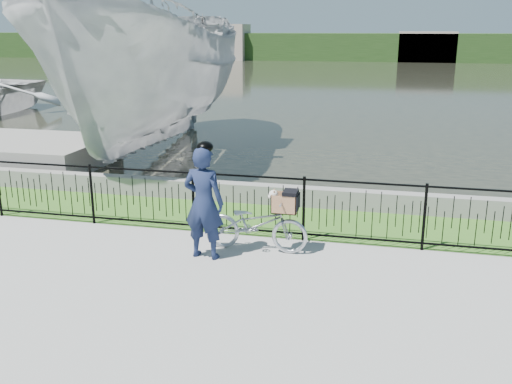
# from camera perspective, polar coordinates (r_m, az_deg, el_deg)

# --- Properties ---
(ground) EXTENTS (120.00, 120.00, 0.00)m
(ground) POSITION_cam_1_polar(r_m,az_deg,el_deg) (8.77, -3.39, -7.95)
(ground) COLOR gray
(ground) RESTS_ON ground
(grass_strip) EXTENTS (60.00, 2.00, 0.01)m
(grass_strip) POSITION_cam_1_polar(r_m,az_deg,el_deg) (11.11, 0.37, -2.61)
(grass_strip) COLOR #396820
(grass_strip) RESTS_ON ground
(water) EXTENTS (120.00, 120.00, 0.00)m
(water) POSITION_cam_1_polar(r_m,az_deg,el_deg) (40.89, 9.93, 10.84)
(water) COLOR #2A2B20
(water) RESTS_ON ground
(quay_wall) EXTENTS (60.00, 0.30, 0.40)m
(quay_wall) POSITION_cam_1_polar(r_m,az_deg,el_deg) (11.99, 1.42, -0.23)
(quay_wall) COLOR gray
(quay_wall) RESTS_ON ground
(fence) EXTENTS (14.00, 0.06, 1.15)m
(fence) POSITION_cam_1_polar(r_m,az_deg,el_deg) (10.01, -0.88, -1.30)
(fence) COLOR black
(fence) RESTS_ON ground
(far_treeline) EXTENTS (120.00, 6.00, 3.00)m
(far_treeline) POSITION_cam_1_polar(r_m,az_deg,el_deg) (67.74, 11.42, 14.03)
(far_treeline) COLOR #254119
(far_treeline) RESTS_ON ground
(far_building_left) EXTENTS (8.00, 4.00, 4.00)m
(far_building_left) POSITION_cam_1_polar(r_m,az_deg,el_deg) (68.76, -4.29, 14.73)
(far_building_left) COLOR #A09080
(far_building_left) RESTS_ON ground
(far_building_right) EXTENTS (6.00, 3.00, 3.20)m
(far_building_right) POSITION_cam_1_polar(r_m,az_deg,el_deg) (66.31, 16.71, 13.73)
(far_building_right) COLOR #A09080
(far_building_right) RESTS_ON ground
(bicycle_rig) EXTENTS (1.74, 0.61, 1.09)m
(bicycle_rig) POSITION_cam_1_polar(r_m,az_deg,el_deg) (9.40, 0.05, -3.15)
(bicycle_rig) COLOR #B5B9C2
(bicycle_rig) RESTS_ON ground
(cyclist) EXTENTS (0.71, 0.50, 1.90)m
(cyclist) POSITION_cam_1_polar(r_m,az_deg,el_deg) (9.02, -5.25, -0.96)
(cyclist) COLOR #172040
(cyclist) RESTS_ON ground
(boat_near) EXTENTS (5.31, 11.89, 6.26)m
(boat_near) POSITION_cam_1_polar(r_m,az_deg,el_deg) (16.71, -10.27, 11.52)
(boat_near) COLOR #B9B9B9
(boat_near) RESTS_ON water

